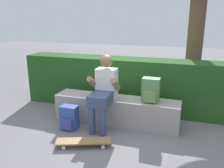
{
  "coord_description": "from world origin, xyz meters",
  "views": [
    {
      "loc": [
        1.13,
        -3.36,
        1.8
      ],
      "look_at": [
        -0.14,
        0.48,
        0.65
      ],
      "focal_mm": 37.38,
      "sensor_mm": 36.0,
      "label": 1
    }
  ],
  "objects": [
    {
      "name": "ground_plane",
      "position": [
        0.0,
        0.0,
        0.0
      ],
      "size": [
        24.0,
        24.0,
        0.0
      ],
      "primitive_type": "plane",
      "color": "slate"
    },
    {
      "name": "bench_main",
      "position": [
        0.0,
        0.29,
        0.23
      ],
      "size": [
        2.19,
        0.42,
        0.46
      ],
      "color": "#9F9792",
      "rests_on": "ground"
    },
    {
      "name": "skateboard_near_person",
      "position": [
        -0.2,
        -0.62,
        0.07
      ],
      "size": [
        0.82,
        0.47,
        0.09
      ],
      "color": "olive",
      "rests_on": "ground"
    },
    {
      "name": "backpack_on_bench",
      "position": [
        0.6,
        0.29,
        0.66
      ],
      "size": [
        0.28,
        0.23,
        0.4
      ],
      "color": "#51894C",
      "rests_on": "bench_main"
    },
    {
      "name": "hedge_row",
      "position": [
        -0.04,
        1.04,
        0.51
      ],
      "size": [
        4.21,
        0.57,
        1.03
      ],
      "color": "#1F4B1C",
      "rests_on": "ground"
    },
    {
      "name": "person_skater",
      "position": [
        -0.15,
        0.09,
        0.66
      ],
      "size": [
        0.49,
        0.62,
        1.21
      ],
      "color": "white",
      "rests_on": "ground"
    },
    {
      "name": "backpack_on_ground",
      "position": [
        -0.67,
        -0.19,
        0.19
      ],
      "size": [
        0.28,
        0.23,
        0.4
      ],
      "color": "#2D4C99",
      "rests_on": "ground"
    }
  ]
}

